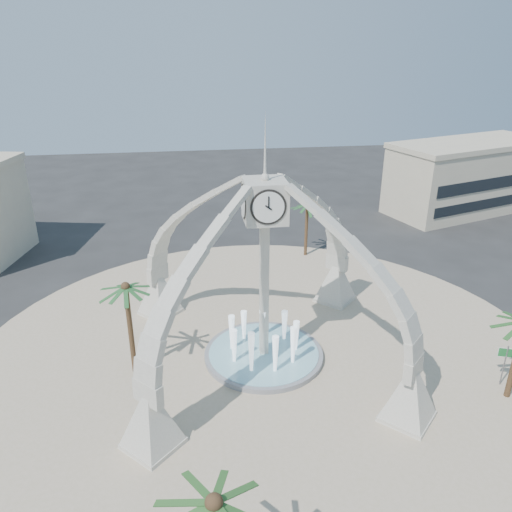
{
  "coord_description": "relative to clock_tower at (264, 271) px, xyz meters",
  "views": [
    {
      "loc": [
        -4.63,
        -27.91,
        19.76
      ],
      "look_at": [
        -0.23,
        2.0,
        6.64
      ],
      "focal_mm": 35.0,
      "sensor_mm": 36.0,
      "label": 1
    }
  ],
  "objects": [
    {
      "name": "ground",
      "position": [
        0.0,
        0.0,
        -6.49
      ],
      "size": [
        140.0,
        140.0,
        0.0
      ],
      "primitive_type": "plane",
      "color": "#282828",
      "rests_on": "ground"
    },
    {
      "name": "plaza",
      "position": [
        0.0,
        0.0,
        -6.46
      ],
      "size": [
        40.0,
        40.0,
        0.06
      ],
      "primitive_type": "cylinder",
      "color": "#C5AC92",
      "rests_on": "ground"
    },
    {
      "name": "clock_tower",
      "position": [
        0.0,
        0.0,
        0.0
      ],
      "size": [
        17.94,
        17.94,
        16.3
      ],
      "color": "beige",
      "rests_on": "ground"
    },
    {
      "name": "fountain",
      "position": [
        0.0,
        0.0,
        -6.2
      ],
      "size": [
        8.0,
        8.0,
        3.62
      ],
      "color": "gray",
      "rests_on": "ground"
    },
    {
      "name": "building_ne",
      "position": [
        30.0,
        28.0,
        -2.18
      ],
      "size": [
        21.87,
        14.17,
        8.6
      ],
      "rotation": [
        0.0,
        0.0,
        0.31
      ],
      "color": "#BFB095",
      "rests_on": "ground"
    },
    {
      "name": "palm_west",
      "position": [
        -8.5,
        -0.37,
        -0.42
      ],
      "size": [
        4.01,
        4.01,
        6.84
      ],
      "rotation": [
        0.0,
        0.0,
        -0.15
      ],
      "color": "brown",
      "rests_on": "ground"
    },
    {
      "name": "palm_north",
      "position": [
        6.9,
        16.63,
        -1.3
      ],
      "size": [
        4.11,
        4.11,
        5.9
      ],
      "rotation": [
        0.0,
        0.0,
        -0.29
      ],
      "color": "brown",
      "rests_on": "ground"
    },
    {
      "name": "palm_south",
      "position": [
        -4.28,
        -16.11,
        -0.7
      ],
      "size": [
        4.51,
        4.51,
        6.62
      ],
      "rotation": [
        0.0,
        0.0,
        -0.16
      ],
      "color": "brown",
      "rests_on": "ground"
    },
    {
      "name": "street_sign",
      "position": [
        14.09,
        -5.07,
        -4.46
      ],
      "size": [
        0.98,
        0.4,
        2.84
      ],
      "rotation": [
        0.0,
        0.0,
        -0.37
      ],
      "color": "slate",
      "rests_on": "ground"
    }
  ]
}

